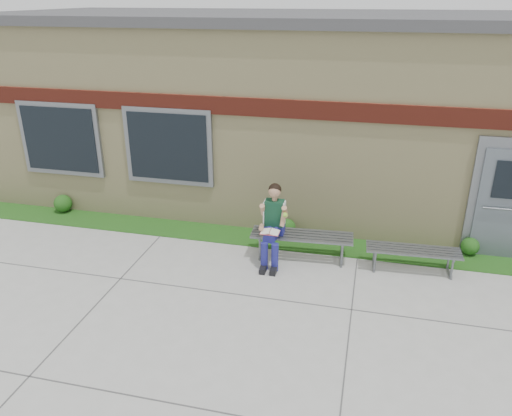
# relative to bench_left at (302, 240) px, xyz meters

# --- Properties ---
(ground) EXTENTS (80.00, 80.00, 0.00)m
(ground) POSITION_rel_bench_left_xyz_m (0.04, -2.00, -0.38)
(ground) COLOR #9E9E99
(ground) RESTS_ON ground
(grass_strip) EXTENTS (16.00, 0.80, 0.02)m
(grass_strip) POSITION_rel_bench_left_xyz_m (0.04, 0.60, -0.37)
(grass_strip) COLOR #254713
(grass_strip) RESTS_ON ground
(school_building) EXTENTS (16.20, 6.22, 4.20)m
(school_building) POSITION_rel_bench_left_xyz_m (0.04, 3.99, 1.73)
(school_building) COLOR beige
(school_building) RESTS_ON ground
(bench_left) EXTENTS (1.91, 0.64, 0.49)m
(bench_left) POSITION_rel_bench_left_xyz_m (0.00, 0.00, 0.00)
(bench_left) COLOR slate
(bench_left) RESTS_ON ground
(bench_right) EXTENTS (1.66, 0.53, 0.43)m
(bench_right) POSITION_rel_bench_left_xyz_m (2.00, 0.00, -0.05)
(bench_right) COLOR slate
(bench_right) RESTS_ON ground
(girl) EXTENTS (0.53, 0.88, 1.47)m
(girl) POSITION_rel_bench_left_xyz_m (-0.50, -0.22, 0.39)
(girl) COLOR navy
(girl) RESTS_ON ground
(shrub_west) EXTENTS (0.40, 0.40, 0.40)m
(shrub_west) POSITION_rel_bench_left_xyz_m (-5.59, 0.85, -0.16)
(shrub_west) COLOR #254713
(shrub_west) RESTS_ON grass_strip
(shrub_mid) EXTENTS (0.35, 0.35, 0.35)m
(shrub_mid) POSITION_rel_bench_left_xyz_m (-0.43, 0.85, -0.18)
(shrub_mid) COLOR #254713
(shrub_mid) RESTS_ON grass_strip
(shrub_east) EXTENTS (0.34, 0.34, 0.34)m
(shrub_east) POSITION_rel_bench_left_xyz_m (3.10, 0.85, -0.19)
(shrub_east) COLOR #254713
(shrub_east) RESTS_ON grass_strip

